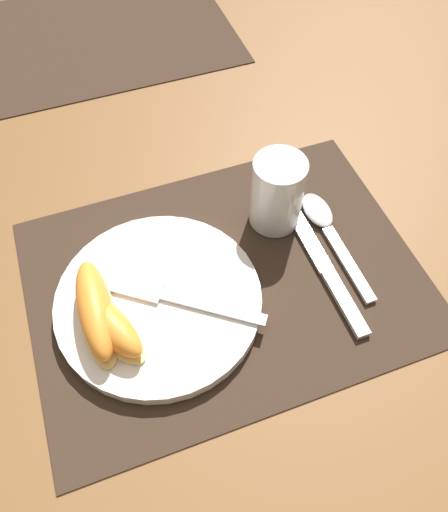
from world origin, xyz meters
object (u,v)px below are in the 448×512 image
(fork, at_px, (169,296))
(citrus_wedge_0, at_px, (96,310))
(citrus_wedge_1, at_px, (109,325))
(juice_glass, at_px, (277,196))
(spoon, at_px, (325,224))
(knife, at_px, (321,260))
(plate, at_px, (159,301))

(fork, relative_size, citrus_wedge_0, 1.31)
(citrus_wedge_0, relative_size, citrus_wedge_1, 1.15)
(juice_glass, bearing_deg, spoon, -31.42)
(citrus_wedge_0, bearing_deg, citrus_wedge_1, -65.20)
(juice_glass, distance_m, knife, 0.10)
(citrus_wedge_1, bearing_deg, plate, 21.49)
(knife, height_order, spoon, spoon)
(spoon, bearing_deg, citrus_wedge_1, -168.29)
(juice_glass, distance_m, spoon, 0.08)
(knife, distance_m, fork, 0.19)
(plate, height_order, citrus_wedge_1, citrus_wedge_1)
(plate, distance_m, juice_glass, 0.19)
(citrus_wedge_0, bearing_deg, fork, -0.73)
(plate, xyz_separation_m, citrus_wedge_1, (-0.06, -0.02, 0.02))
(spoon, height_order, fork, fork)
(fork, bearing_deg, plate, 161.31)
(plate, relative_size, citrus_wedge_0, 1.81)
(plate, distance_m, citrus_wedge_0, 0.07)
(knife, bearing_deg, plate, 176.86)
(spoon, distance_m, fork, 0.23)
(juice_glass, bearing_deg, citrus_wedge_0, -163.00)
(spoon, bearing_deg, citrus_wedge_0, -172.42)
(plate, xyz_separation_m, juice_glass, (0.18, 0.07, 0.04))
(knife, bearing_deg, citrus_wedge_0, 178.26)
(fork, bearing_deg, spoon, 10.53)
(plate, height_order, fork, fork)
(citrus_wedge_1, bearing_deg, citrus_wedge_0, 114.80)
(juice_glass, relative_size, fork, 0.58)
(knife, bearing_deg, spoon, 58.36)
(plate, distance_m, spoon, 0.24)
(citrus_wedge_1, bearing_deg, knife, 2.66)
(plate, bearing_deg, knife, -3.14)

